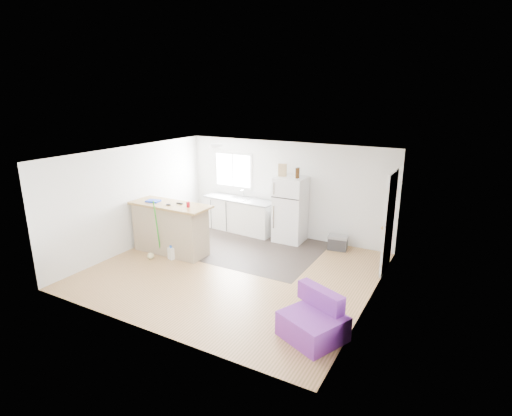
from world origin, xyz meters
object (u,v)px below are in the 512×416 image
(bottle_left, at_px, (297,173))
(bottle_right, at_px, (298,173))
(cleaner_jug, at_px, (171,253))
(mop, at_px, (152,249))
(purple_seat, at_px, (314,322))
(blue_tray, at_px, (153,201))
(cardboard_box, at_px, (282,170))
(red_cup, at_px, (188,204))
(cooler, at_px, (338,242))
(refrigerator, at_px, (290,209))
(kitchen_cabinets, at_px, (240,214))
(peninsula, at_px, (171,228))

(bottle_left, relative_size, bottle_right, 1.00)
(cleaner_jug, xyz_separation_m, mop, (-0.38, -0.17, 0.09))
(purple_seat, distance_m, bottle_right, 4.23)
(blue_tray, bearing_deg, mop, -55.85)
(cardboard_box, bearing_deg, red_cup, -122.81)
(mop, height_order, cardboard_box, cardboard_box)
(purple_seat, bearing_deg, cooler, 126.40)
(purple_seat, height_order, bottle_right, bottle_right)
(cooler, xyz_separation_m, cleaner_jug, (-3.04, -2.33, -0.04))
(red_cup, xyz_separation_m, blue_tray, (-0.98, -0.04, -0.04))
(cleaner_jug, height_order, cardboard_box, cardboard_box)
(refrigerator, height_order, cleaner_jug, refrigerator)
(kitchen_cabinets, xyz_separation_m, peninsula, (-0.60, -2.05, 0.14))
(mop, bearing_deg, cleaner_jug, -5.44)
(mop, bearing_deg, purple_seat, -44.30)
(refrigerator, relative_size, bottle_left, 6.44)
(blue_tray, bearing_deg, kitchen_cabinets, 64.07)
(cleaner_jug, bearing_deg, red_cup, 62.53)
(purple_seat, xyz_separation_m, cleaner_jug, (-3.81, 1.22, -0.11))
(purple_seat, distance_m, red_cup, 3.95)
(peninsula, distance_m, cooler, 3.88)
(peninsula, xyz_separation_m, mop, (-0.12, -0.50, -0.36))
(purple_seat, relative_size, bottle_left, 4.30)
(kitchen_cabinets, bearing_deg, cardboard_box, 1.66)
(refrigerator, bearing_deg, kitchen_cabinets, 177.56)
(purple_seat, distance_m, bottle_left, 4.19)
(peninsula, xyz_separation_m, red_cup, (0.56, -0.02, 0.63))
(red_cup, distance_m, cardboard_box, 2.44)
(refrigerator, distance_m, cooler, 1.38)
(refrigerator, bearing_deg, purple_seat, -61.33)
(refrigerator, height_order, bottle_left, bottle_left)
(kitchen_cabinets, height_order, peninsula, peninsula)
(cleaner_jug, bearing_deg, cooler, 53.77)
(cleaner_jug, distance_m, cardboard_box, 3.24)
(kitchen_cabinets, distance_m, bottle_left, 2.10)
(cooler, relative_size, cardboard_box, 1.62)
(cardboard_box, bearing_deg, purple_seat, -57.81)
(purple_seat, bearing_deg, peninsula, -176.55)
(refrigerator, distance_m, bottle_left, 0.95)
(cleaner_jug, bearing_deg, peninsula, 145.03)
(cleaner_jug, height_order, red_cup, red_cup)
(peninsula, height_order, cleaner_jug, peninsula)
(purple_seat, xyz_separation_m, red_cup, (-3.51, 1.53, 0.97))
(bottle_right, bearing_deg, red_cup, -130.38)
(refrigerator, bearing_deg, red_cup, -127.61)
(refrigerator, distance_m, bottle_right, 0.95)
(kitchen_cabinets, xyz_separation_m, refrigerator, (1.47, -0.04, 0.35))
(cooler, xyz_separation_m, mop, (-3.42, -2.50, 0.06))
(red_cup, bearing_deg, refrigerator, 53.13)
(blue_tray, bearing_deg, cooler, 28.87)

